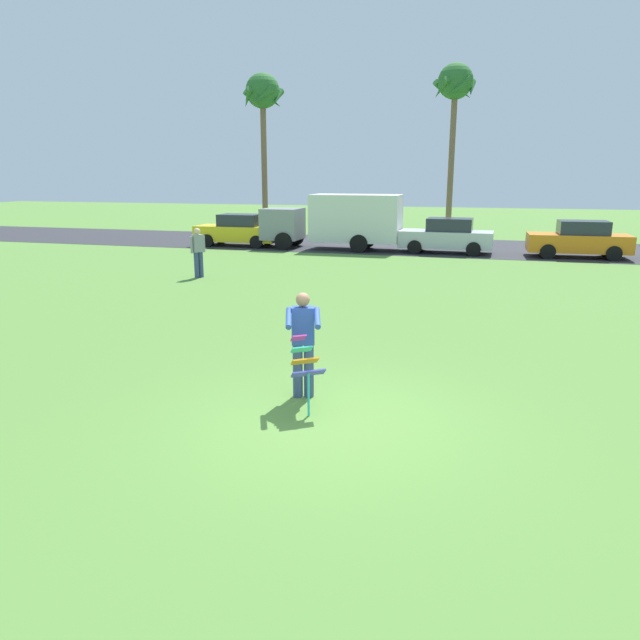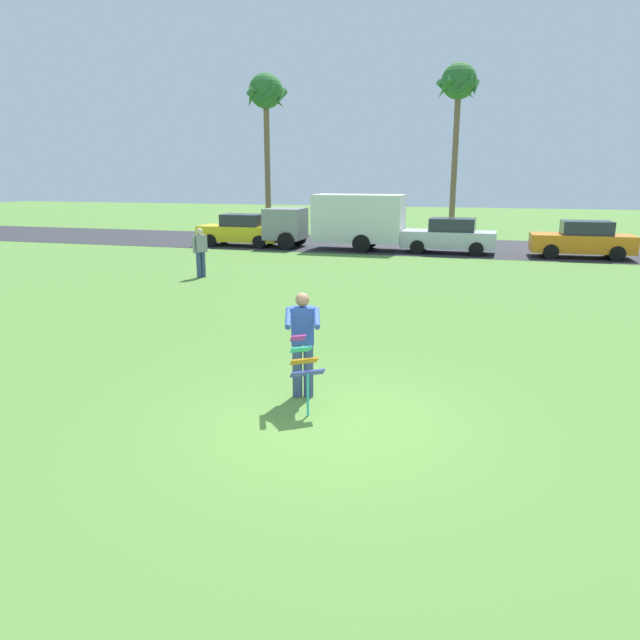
# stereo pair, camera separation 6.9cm
# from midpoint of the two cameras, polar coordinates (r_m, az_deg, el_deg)

# --- Properties ---
(ground_plane) EXTENTS (120.00, 120.00, 0.00)m
(ground_plane) POSITION_cam_midpoint_polar(r_m,az_deg,el_deg) (8.81, 1.17, -9.66)
(ground_plane) COLOR #568438
(road_strip) EXTENTS (120.00, 8.00, 0.01)m
(road_strip) POSITION_cam_midpoint_polar(r_m,az_deg,el_deg) (30.31, 11.87, 6.98)
(road_strip) COLOR #2D2D33
(road_strip) RESTS_ON ground
(person_kite_flyer) EXTENTS (0.68, 0.75, 1.73)m
(person_kite_flyer) POSITION_cam_midpoint_polar(r_m,az_deg,el_deg) (9.35, -1.87, -2.05)
(person_kite_flyer) COLOR #384772
(person_kite_flyer) RESTS_ON ground
(kite_held) EXTENTS (0.66, 0.73, 1.15)m
(kite_held) POSITION_cam_midpoint_polar(r_m,az_deg,el_deg) (8.81, -1.69, -4.27)
(kite_held) COLOR #D83399
(kite_held) RESTS_ON ground
(parked_car_yellow) EXTENTS (4.23, 1.88, 1.60)m
(parked_car_yellow) POSITION_cam_midpoint_polar(r_m,az_deg,el_deg) (30.29, -8.01, 8.60)
(parked_car_yellow) COLOR yellow
(parked_car_yellow) RESTS_ON ground
(parked_truck_grey_van) EXTENTS (6.70, 2.12, 2.62)m
(parked_truck_grey_van) POSITION_cam_midpoint_polar(r_m,az_deg,el_deg) (28.55, 1.81, 9.69)
(parked_truck_grey_van) COLOR gray
(parked_truck_grey_van) RESTS_ON ground
(parked_car_silver) EXTENTS (4.24, 1.92, 1.60)m
(parked_car_silver) POSITION_cam_midpoint_polar(r_m,az_deg,el_deg) (27.82, 12.14, 7.96)
(parked_car_silver) COLOR silver
(parked_car_silver) RESTS_ON ground
(parked_car_orange) EXTENTS (4.25, 1.93, 1.60)m
(parked_car_orange) POSITION_cam_midpoint_polar(r_m,az_deg,el_deg) (28.04, 23.82, 7.14)
(parked_car_orange) COLOR orange
(parked_car_orange) RESTS_ON ground
(palm_tree_left_near) EXTENTS (2.58, 2.71, 9.60)m
(palm_tree_left_near) POSITION_cam_midpoint_polar(r_m,az_deg,el_deg) (38.79, -5.64, 20.64)
(palm_tree_left_near) COLOR brown
(palm_tree_left_near) RESTS_ON ground
(palm_tree_right_near) EXTENTS (2.58, 2.71, 10.01)m
(palm_tree_right_near) POSITION_cam_midpoint_polar(r_m,az_deg,el_deg) (38.57, 12.94, 20.97)
(palm_tree_right_near) COLOR brown
(palm_tree_right_near) RESTS_ON ground
(person_walker_near) EXTENTS (0.38, 0.49, 1.73)m
(person_walker_near) POSITION_cam_midpoint_polar(r_m,az_deg,el_deg) (21.07, -11.87, 6.58)
(person_walker_near) COLOR #384772
(person_walker_near) RESTS_ON ground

